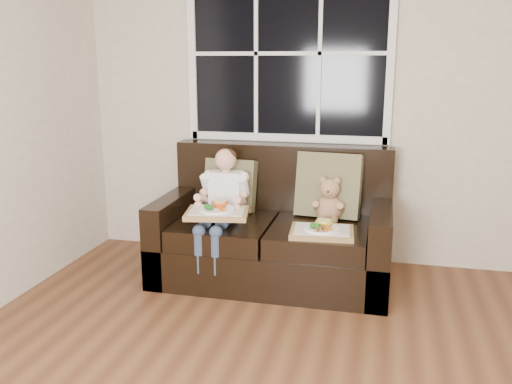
% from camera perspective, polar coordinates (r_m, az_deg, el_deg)
% --- Properties ---
extents(room_walls, '(4.52, 5.02, 2.71)m').
position_cam_1_polar(room_walls, '(1.80, 8.26, 13.40)').
color(room_walls, beige).
rests_on(room_walls, ground).
extents(window_back, '(1.62, 0.04, 1.37)m').
position_cam_1_polar(window_back, '(4.34, 3.37, 14.36)').
color(window_back, black).
rests_on(window_back, room_walls).
extents(loveseat, '(1.70, 0.92, 0.96)m').
position_cam_1_polar(loveseat, '(4.09, 1.96, -4.68)').
color(loveseat, black).
rests_on(loveseat, ground).
extents(pillow_left, '(0.42, 0.22, 0.41)m').
position_cam_1_polar(pillow_left, '(4.23, -2.73, 0.74)').
color(pillow_left, '#6E6844').
rests_on(pillow_left, loveseat).
extents(pillow_right, '(0.50, 0.27, 0.49)m').
position_cam_1_polar(pillow_right, '(4.08, 7.65, 0.71)').
color(pillow_right, '#6E6844').
rests_on(pillow_right, loveseat).
extents(child, '(0.35, 0.58, 0.79)m').
position_cam_1_polar(child, '(3.98, -3.54, -0.43)').
color(child, white).
rests_on(child, loveseat).
extents(teddy_bear, '(0.20, 0.26, 0.34)m').
position_cam_1_polar(teddy_bear, '(3.98, 7.72, -1.15)').
color(teddy_bear, '#A27A56').
rests_on(teddy_bear, loveseat).
extents(tray_left, '(0.48, 0.40, 0.10)m').
position_cam_1_polar(tray_left, '(3.77, -4.12, -2.07)').
color(tray_left, '#AD814E').
rests_on(tray_left, child).
extents(tray_right, '(0.45, 0.35, 0.10)m').
position_cam_1_polar(tray_right, '(3.69, 6.95, -4.06)').
color(tray_right, '#AD814E').
rests_on(tray_right, loveseat).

